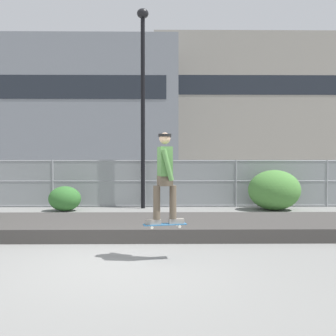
# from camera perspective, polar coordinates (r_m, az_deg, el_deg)

# --- Properties ---
(ground_plane) EXTENTS (120.00, 120.00, 0.00)m
(ground_plane) POSITION_cam_1_polar(r_m,az_deg,el_deg) (6.92, -7.01, -14.40)
(ground_plane) COLOR slate
(gravel_berm) EXTENTS (14.90, 2.77, 0.32)m
(gravel_berm) POSITION_cam_1_polar(r_m,az_deg,el_deg) (9.93, -4.99, -8.63)
(gravel_berm) COLOR #3D3A38
(gravel_berm) RESTS_ON ground_plane
(skateboard) EXTENTS (0.82, 0.36, 0.07)m
(skateboard) POSITION_cam_1_polar(r_m,az_deg,el_deg) (7.15, -0.47, -8.46)
(skateboard) COLOR #2D608C
(skater) EXTENTS (0.73, 0.61, 1.69)m
(skater) POSITION_cam_1_polar(r_m,az_deg,el_deg) (7.05, -0.47, -0.68)
(skater) COLOR gray
(skater) RESTS_ON skateboard
(chain_fence) EXTENTS (21.60, 0.06, 1.85)m
(chain_fence) POSITION_cam_1_polar(r_m,az_deg,el_deg) (14.93, -3.51, -2.29)
(chain_fence) COLOR gray
(chain_fence) RESTS_ON ground_plane
(street_lamp) EXTENTS (0.44, 0.44, 7.56)m
(street_lamp) POSITION_cam_1_polar(r_m,az_deg,el_deg) (14.80, -3.79, 12.09)
(street_lamp) COLOR black
(street_lamp) RESTS_ON ground_plane
(parked_car_near) EXTENTS (4.49, 2.13, 1.66)m
(parked_car_near) POSITION_cam_1_polar(r_m,az_deg,el_deg) (18.87, -10.09, -1.84)
(parked_car_near) COLOR #566B4C
(parked_car_near) RESTS_ON ground_plane
(parked_car_mid) EXTENTS (4.44, 2.03, 1.66)m
(parked_car_mid) POSITION_cam_1_polar(r_m,az_deg,el_deg) (19.07, 10.13, -1.81)
(parked_car_mid) COLOR #B7BABF
(parked_car_mid) RESTS_ON ground_plane
(library_building) EXTENTS (31.90, 15.43, 15.20)m
(library_building) POSITION_cam_1_polar(r_m,az_deg,el_deg) (50.23, -17.47, 7.82)
(library_building) COLOR slate
(library_building) RESTS_ON ground_plane
(office_block) EXTENTS (25.35, 14.22, 18.33)m
(office_block) POSITION_cam_1_polar(r_m,az_deg,el_deg) (57.46, 10.94, 8.60)
(office_block) COLOR gray
(office_block) RESTS_ON ground_plane
(shrub_left) EXTENTS (1.16, 0.95, 0.90)m
(shrub_left) POSITION_cam_1_polar(r_m,az_deg,el_deg) (14.28, -15.19, -4.45)
(shrub_left) COLOR #336B2D
(shrub_left) RESTS_ON ground_plane
(shrub_center) EXTENTS (1.91, 1.57, 1.48)m
(shrub_center) POSITION_cam_1_polar(r_m,az_deg,el_deg) (14.56, 15.62, -3.19)
(shrub_center) COLOR #477F38
(shrub_center) RESTS_ON ground_plane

